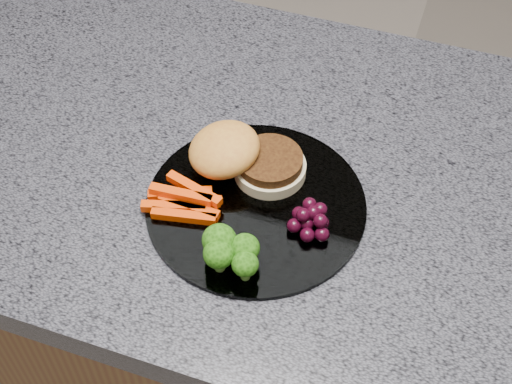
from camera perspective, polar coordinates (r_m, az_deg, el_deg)
island_cabinet at (r=1.27m, az=3.16°, el=-12.50°), size 1.20×0.60×0.86m
countertop at (r=0.90m, az=4.38°, el=0.84°), size 1.20×0.60×0.04m
plate at (r=0.84m, az=-0.00°, el=-1.00°), size 0.26×0.26×0.01m
burger at (r=0.86m, az=-1.25°, el=2.76°), size 0.16×0.12×0.05m
carrot_sticks at (r=0.83m, az=-5.74°, el=-0.68°), size 0.09×0.06×0.02m
broccoli at (r=0.77m, az=-2.16°, el=-4.64°), size 0.07×0.05×0.05m
grape_bunch at (r=0.81m, az=4.43°, el=-2.18°), size 0.05×0.05×0.03m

